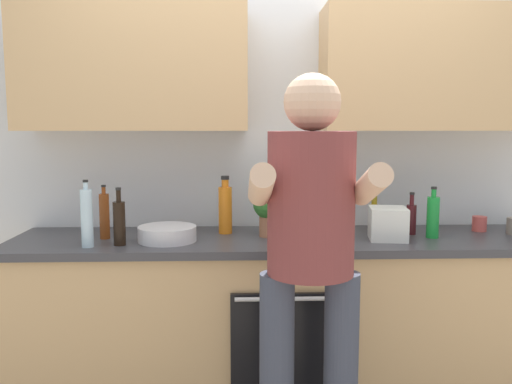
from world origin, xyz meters
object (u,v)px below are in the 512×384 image
object	(u,v)px
bottle_juice	(225,208)
bottle_soy	(119,222)
bottle_wine	(411,218)
knife_block	(314,216)
person_standing	(311,250)
grocery_bag_produce	(388,224)
mixing_bowl	(167,234)
potted_herb	(270,208)
bottle_water	(87,218)
bottle_vinegar	(104,216)
bottle_soda	(433,216)
bottle_oil	(374,216)
cup_coffee	(297,224)
cup_ceramic	(479,224)

from	to	relation	value
bottle_juice	bottle_soy	bearing A→B (deg)	-151.58
bottle_wine	knife_block	world-z (taller)	knife_block
person_standing	grocery_bag_produce	bearing A→B (deg)	51.58
mixing_bowl	potted_herb	size ratio (longest dim) A/B	1.11
bottle_water	bottle_vinegar	bearing A→B (deg)	79.30
bottle_juice	bottle_vinegar	size ratio (longest dim) A/B	1.12
bottle_soda	bottle_water	bearing A→B (deg)	-174.91
bottle_oil	cup_coffee	bearing A→B (deg)	-179.91
bottle_vinegar	bottle_juice	bearing A→B (deg)	11.29
bottle_soy	grocery_bag_produce	size ratio (longest dim) A/B	1.48
cup_coffee	mixing_bowl	distance (m)	0.71
bottle_oil	potted_herb	xyz separation A→B (m)	(-0.58, -0.10, 0.07)
bottle_soda	grocery_bag_produce	bearing A→B (deg)	-171.40
bottle_juice	person_standing	bearing A→B (deg)	-66.27
bottle_juice	knife_block	xyz separation A→B (m)	(0.45, -0.17, -0.02)
bottle_soy	grocery_bag_produce	distance (m)	1.34
bottle_wine	knife_block	xyz separation A→B (m)	(-0.54, -0.11, 0.03)
bottle_water	grocery_bag_produce	xyz separation A→B (m)	(1.48, 0.12, -0.06)
grocery_bag_produce	bottle_water	bearing A→B (deg)	-175.49
bottle_water	knife_block	distance (m)	1.11
mixing_bowl	cup_ceramic	bearing A→B (deg)	6.79
bottle_soy	bottle_vinegar	distance (m)	0.19
bottle_soy	cup_ceramic	world-z (taller)	bottle_soy
bottle_soy	mixing_bowl	xyz separation A→B (m)	(0.22, 0.08, -0.08)
bottle_water	potted_herb	xyz separation A→B (m)	(0.88, 0.22, 0.01)
bottle_juice	cup_ceramic	bearing A→B (deg)	0.35
person_standing	mixing_bowl	distance (m)	0.88
bottle_vinegar	grocery_bag_produce	world-z (taller)	bottle_vinegar
bottle_soda	bottle_juice	distance (m)	1.08
bottle_oil	mixing_bowl	distance (m)	1.12
cup_coffee	grocery_bag_produce	world-z (taller)	grocery_bag_produce
person_standing	mixing_bowl	xyz separation A→B (m)	(-0.64, 0.60, -0.05)
bottle_water	mixing_bowl	world-z (taller)	bottle_water
bottle_soy	bottle_water	bearing A→B (deg)	-165.88
bottle_soda	bottle_wine	distance (m)	0.13
bottle_soda	bottle_wine	size ratio (longest dim) A/B	1.18
bottle_water	potted_herb	distance (m)	0.91
grocery_bag_produce	bottle_soda	bearing A→B (deg)	8.60
cup_coffee	grocery_bag_produce	xyz separation A→B (m)	(0.44, -0.21, 0.04)
bottle_soda	bottle_water	distance (m)	1.73
bottle_oil	mixing_bowl	bearing A→B (deg)	-169.43
bottle_vinegar	cup_ceramic	distance (m)	2.02
bottle_juice	grocery_bag_produce	bearing A→B (deg)	-13.14
bottle_oil	cup_ceramic	bearing A→B (deg)	-0.40
bottle_juice	bottle_vinegar	xyz separation A→B (m)	(-0.61, -0.12, -0.02)
bottle_soda	bottle_soy	bearing A→B (deg)	-175.75
bottle_soy	potted_herb	world-z (taller)	bottle_soy
bottle_vinegar	mixing_bowl	xyz separation A→B (m)	(0.33, -0.07, -0.08)
bottle_soda	bottle_soy	distance (m)	1.58
potted_herb	mixing_bowl	bearing A→B (deg)	-168.95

